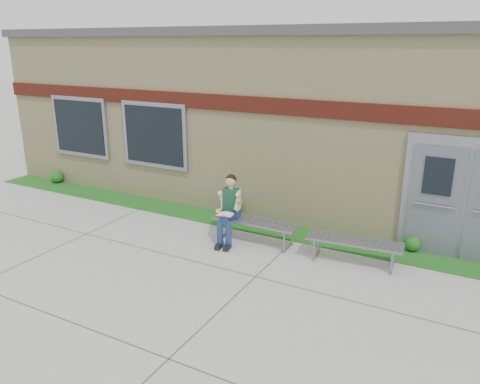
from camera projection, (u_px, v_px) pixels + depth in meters
The scene contains 9 objects.
ground at pixel (191, 276), 8.11m from camera, with size 80.00×80.00×0.00m, color #9E9E99.
grass_strip at pixel (257, 226), 10.29m from camera, with size 16.00×0.80×0.02m, color #155016.
school_building at pixel (314, 111), 12.49m from camera, with size 16.20×6.22×4.20m.
bench_left at pixel (256, 226), 9.39m from camera, with size 1.77×0.49×0.46m.
bench_right at pixel (354, 246), 8.49m from camera, with size 1.76×0.64×0.45m.
girl at pixel (229, 208), 9.33m from camera, with size 0.53×0.85×1.37m.
shrub_west at pixel (57, 177), 13.38m from camera, with size 0.35×0.35×0.35m, color #155016.
shrub_mid at pixel (231, 206), 10.78m from camera, with size 0.48×0.48×0.48m, color #155016.
shrub_east at pixel (413, 244), 9.00m from camera, with size 0.30×0.30×0.30m, color #155016.
Camera 1 is at (4.19, -6.01, 3.87)m, focal length 35.00 mm.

